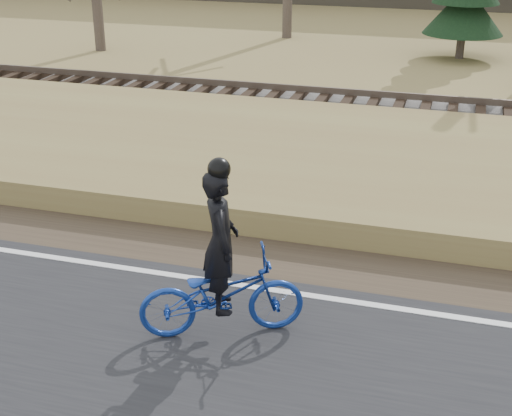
# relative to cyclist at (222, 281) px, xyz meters

# --- Properties ---
(cyclist) EXTENTS (2.07, 1.45, 2.23)m
(cyclist) POSITION_rel_cyclist_xyz_m (0.00, 0.00, 0.00)
(cyclist) COLOR navy
(cyclist) RESTS_ON road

